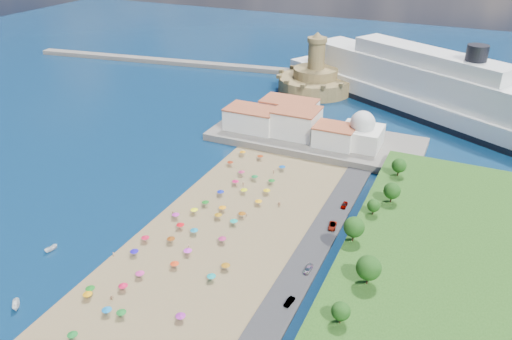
% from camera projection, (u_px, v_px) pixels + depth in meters
% --- Properties ---
extents(ground, '(700.00, 700.00, 0.00)m').
position_uv_depth(ground, '(212.00, 223.00, 159.20)').
color(ground, '#071938').
rests_on(ground, ground).
extents(terrace, '(90.00, 36.00, 3.00)m').
position_uv_depth(terrace, '(315.00, 139.00, 213.74)').
color(terrace, '#59544C').
rests_on(terrace, ground).
extents(jetty, '(18.00, 70.00, 2.40)m').
position_uv_depth(jetty, '(295.00, 106.00, 250.21)').
color(jetty, '#59544C').
rests_on(jetty, ground).
extents(breakwater, '(199.03, 34.77, 2.60)m').
position_uv_depth(breakwater, '(178.00, 62.00, 322.50)').
color(breakwater, '#59544C').
rests_on(breakwater, ground).
extents(waterfront_buildings, '(57.00, 29.00, 11.00)m').
position_uv_depth(waterfront_buildings, '(288.00, 120.00, 216.10)').
color(waterfront_buildings, silver).
rests_on(waterfront_buildings, terrace).
extents(domed_building, '(16.00, 16.00, 15.00)m').
position_uv_depth(domed_building, '(362.00, 132.00, 201.32)').
color(domed_building, silver).
rests_on(domed_building, terrace).
extents(fortress, '(40.00, 40.00, 32.40)m').
position_uv_depth(fortress, '(315.00, 80.00, 271.88)').
color(fortress, olive).
rests_on(fortress, ground).
extents(cruise_ship, '(162.83, 105.13, 37.58)m').
position_uv_depth(cruise_ship, '(425.00, 91.00, 241.00)').
color(cruise_ship, black).
rests_on(cruise_ship, ground).
extents(beach_parasols, '(30.44, 114.17, 2.20)m').
position_uv_depth(beach_parasols, '(193.00, 233.00, 150.39)').
color(beach_parasols, gray).
rests_on(beach_parasols, beach).
extents(beachgoers, '(33.97, 89.29, 1.86)m').
position_uv_depth(beachgoers, '(220.00, 220.00, 158.56)').
color(beachgoers, tan).
rests_on(beachgoers, beach).
extents(moored_boats, '(13.10, 25.88, 1.77)m').
position_uv_depth(moored_boats, '(32.00, 280.00, 133.32)').
color(moored_boats, white).
rests_on(moored_boats, ground).
extents(parked_cars, '(3.02, 54.85, 1.41)m').
position_uv_depth(parked_cars, '(325.00, 239.00, 148.93)').
color(parked_cars, gray).
rests_on(parked_cars, promenade).
extents(hillside_trees, '(13.99, 107.45, 8.06)m').
position_uv_depth(hillside_trees, '(361.00, 248.00, 130.20)').
color(hillside_trees, '#382314').
rests_on(hillside_trees, hillside).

